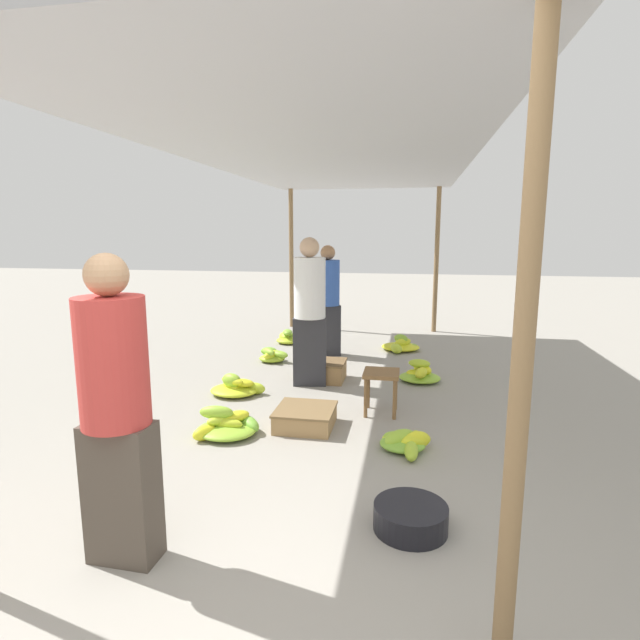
% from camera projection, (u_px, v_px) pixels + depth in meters
% --- Properties ---
extents(canopy_post_front_right, '(0.08, 0.08, 2.52)m').
position_uv_depth(canopy_post_front_right, '(522.00, 367.00, 1.83)').
color(canopy_post_front_right, olive).
rests_on(canopy_post_front_right, ground).
extents(canopy_post_back_left, '(0.08, 0.08, 2.52)m').
position_uv_depth(canopy_post_back_left, '(291.00, 259.00, 9.15)').
color(canopy_post_back_left, olive).
rests_on(canopy_post_back_left, ground).
extents(canopy_post_back_right, '(0.08, 0.08, 2.52)m').
position_uv_depth(canopy_post_back_right, '(436.00, 261.00, 8.69)').
color(canopy_post_back_right, olive).
rests_on(canopy_post_back_right, ground).
extents(canopy_tarp, '(3.00, 7.48, 0.04)m').
position_uv_depth(canopy_tarp, '(330.00, 157.00, 5.27)').
color(canopy_tarp, '#B2B2B7').
rests_on(canopy_tarp, canopy_post_front_left).
extents(vendor_foreground, '(0.37, 0.36, 1.65)m').
position_uv_depth(vendor_foreground, '(116.00, 407.00, 2.57)').
color(vendor_foreground, '#4C4238').
rests_on(vendor_foreground, ground).
extents(stool, '(0.34, 0.34, 0.42)m').
position_uv_depth(stool, '(381.00, 380.00, 4.82)').
color(stool, brown).
rests_on(stool, ground).
extents(basin_black, '(0.44, 0.44, 0.15)m').
position_uv_depth(basin_black, '(411.00, 517.00, 2.96)').
color(basin_black, black).
rests_on(basin_black, ground).
extents(banana_pile_left_0, '(0.60, 0.49, 0.25)m').
position_uv_depth(banana_pile_left_0, '(236.00, 387.00, 5.44)').
color(banana_pile_left_0, '#91BE32').
rests_on(banana_pile_left_0, ground).
extents(banana_pile_left_1, '(0.44, 0.38, 0.20)m').
position_uv_depth(banana_pile_left_1, '(273.00, 355.00, 6.81)').
color(banana_pile_left_1, '#8DBD33').
rests_on(banana_pile_left_1, ground).
extents(banana_pile_left_2, '(0.58, 0.54, 0.26)m').
position_uv_depth(banana_pile_left_2, '(227.00, 425.00, 4.35)').
color(banana_pile_left_2, yellow).
rests_on(banana_pile_left_2, ground).
extents(banana_pile_left_3, '(0.50, 0.44, 0.23)m').
position_uv_depth(banana_pile_left_3, '(289.00, 338.00, 7.96)').
color(banana_pile_left_3, '#ADCA2D').
rests_on(banana_pile_left_3, ground).
extents(banana_pile_right_0, '(0.57, 0.61, 0.24)m').
position_uv_depth(banana_pile_right_0, '(401.00, 346.00, 7.45)').
color(banana_pile_right_0, '#8BBC33').
rests_on(banana_pile_right_0, ground).
extents(banana_pile_right_1, '(0.48, 0.55, 0.27)m').
position_uv_depth(banana_pile_right_1, '(421.00, 374.00, 5.90)').
color(banana_pile_right_1, yellow).
rests_on(banana_pile_right_1, ground).
extents(banana_pile_right_2, '(0.44, 0.48, 0.16)m').
position_uv_depth(banana_pile_right_2, '(405.00, 442.00, 4.05)').
color(banana_pile_right_2, '#8CBC33').
rests_on(banana_pile_right_2, ground).
extents(crate_near, '(0.52, 0.52, 0.18)m').
position_uv_depth(crate_near, '(305.00, 417.00, 4.52)').
color(crate_near, '#9E7A4C').
rests_on(crate_near, ground).
extents(crate_mid, '(0.47, 0.47, 0.23)m').
position_uv_depth(crate_mid, '(325.00, 370.00, 5.96)').
color(crate_mid, olive).
rests_on(crate_mid, ground).
extents(shopper_walking_mid, '(0.43, 0.43, 1.57)m').
position_uv_depth(shopper_walking_mid, '(328.00, 299.00, 7.04)').
color(shopper_walking_mid, '#2D2D33').
rests_on(shopper_walking_mid, ground).
extents(shopper_walking_far, '(0.41, 0.41, 1.69)m').
position_uv_depth(shopper_walking_far, '(310.00, 310.00, 5.66)').
color(shopper_walking_far, '#2D2D33').
rests_on(shopper_walking_far, ground).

